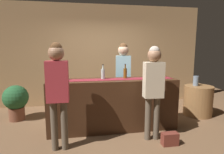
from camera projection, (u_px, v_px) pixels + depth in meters
ground_plane at (113, 128)px, 3.93m from camera, size 10.00×10.00×0.00m
back_wall at (102, 55)px, 5.56m from camera, size 6.00×0.12×2.90m
bar_counter at (113, 104)px, 3.85m from camera, size 2.58×0.60×1.04m
counter_runner_cloth at (113, 79)px, 3.77m from camera, size 2.45×0.28×0.01m
wine_bottle_green at (158, 73)px, 3.95m from camera, size 0.07×0.07×0.30m
wine_bottle_amber at (125, 73)px, 3.88m from camera, size 0.07×0.07×0.30m
wine_bottle_clear at (103, 74)px, 3.79m from camera, size 0.07×0.07×0.30m
wine_glass_near_customer at (55, 76)px, 3.46m from camera, size 0.07×0.07×0.14m
wine_glass_mid_counter at (66, 75)px, 3.67m from camera, size 0.07×0.07×0.14m
bartender at (123, 72)px, 4.39m from camera, size 0.37×0.25×1.78m
customer_sipping at (153, 83)px, 3.31m from camera, size 0.35×0.24×1.70m
customer_browsing at (58, 85)px, 2.95m from camera, size 0.34×0.25×1.75m
round_side_table at (198, 100)px, 4.67m from camera, size 0.68×0.68×0.74m
vase_on_side_table at (196, 81)px, 4.64m from camera, size 0.13×0.13×0.24m
potted_plant_tall at (16, 100)px, 4.32m from camera, size 0.56×0.56×0.82m
handbag at (170, 139)px, 3.23m from camera, size 0.28×0.14×0.22m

